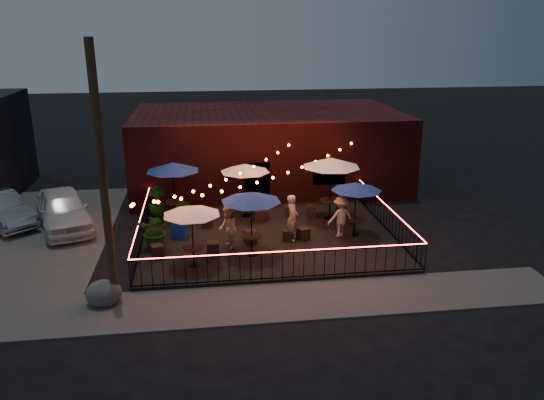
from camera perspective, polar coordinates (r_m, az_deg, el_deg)
The scene contains 37 objects.
ground at distance 19.88m, azimuth 0.27°, elevation -6.37°, with size 110.00×110.00×0.00m, color black.
patio at distance 21.67m, azimuth -0.46°, elevation -4.01°, with size 10.00×8.00×0.15m, color black.
sidewalk at distance 17.00m, azimuth 1.81°, elevation -10.80°, with size 18.00×2.50×0.05m, color #423F3D.
brick_building at distance 28.81m, azimuth -0.49°, elevation 5.61°, with size 14.00×8.00×4.00m.
utility_pole at distance 16.16m, azimuth -17.71°, elevation 2.02°, with size 0.26×0.26×8.00m, color #3B2B18.
fence_front at distance 17.81m, azimuth 1.17°, elevation -7.07°, with size 10.00×0.04×1.04m.
fence_left at distance 21.46m, azimuth -13.85°, elevation -3.11°, with size 0.04×8.00×1.04m.
fence_right at distance 22.59m, azimuth 12.23°, elevation -1.90°, with size 0.04×8.00×1.04m.
festoon_lights at distance 20.49m, azimuth -3.17°, elevation 1.88°, with size 10.02×8.72×1.32m.
cafe_table_0 at distance 18.47m, azimuth -8.66°, elevation -1.18°, with size 2.61×2.61×2.25m.
cafe_table_1 at distance 23.19m, azimuth -10.64°, elevation 3.45°, with size 3.06×3.06×2.56m.
cafe_table_2 at distance 19.10m, azimuth -2.28°, elevation 0.26°, with size 2.82×2.82×2.45m.
cafe_table_3 at distance 23.18m, azimuth -2.92°, elevation 3.40°, with size 2.71×2.71×2.42m.
cafe_table_4 at distance 21.30m, azimuth 9.07°, elevation 1.37°, with size 2.37×2.37×2.23m.
cafe_table_5 at distance 22.93m, azimuth 6.41°, elevation 3.96°, with size 3.07×3.07×2.76m.
bistro_chair_0 at distance 19.97m, azimuth -12.21°, elevation -5.44°, with size 0.42×0.42×0.50m, color black.
bistro_chair_1 at distance 19.86m, azimuth -6.38°, elevation -5.23°, with size 0.43×0.43×0.51m, color black.
bistro_chair_2 at distance 23.25m, azimuth -10.28°, elevation -1.90°, with size 0.41×0.41×0.49m, color black.
bistro_chair_3 at distance 22.57m, azimuth -6.98°, elevation -2.43°, with size 0.37×0.37×0.44m, color black.
bistro_chair_4 at distance 20.83m, azimuth -2.35°, elevation -3.99°, with size 0.43×0.43×0.51m, color black.
bistro_chair_5 at distance 21.09m, azimuth 1.75°, elevation -3.81°, with size 0.37×0.37×0.43m, color black.
bistro_chair_6 at distance 23.12m, azimuth -1.45°, elevation -1.71°, with size 0.42×0.42×0.50m, color black.
bistro_chair_7 at distance 23.71m, azimuth 1.91°, elevation -1.20°, with size 0.42×0.42×0.50m, color black.
bistro_chair_8 at distance 21.20m, azimuth 3.38°, elevation -3.65°, with size 0.41×0.41×0.48m, color black.
bistro_chair_9 at distance 21.72m, azimuth 8.15°, elevation -3.26°, with size 0.40×0.40×0.48m, color black.
bistro_chair_10 at distance 23.73m, azimuth 4.22°, elevation -1.21°, with size 0.43×0.43×0.51m, color black.
bistro_chair_11 at distance 24.39m, azimuth 7.40°, elevation -0.80°, with size 0.41×0.41×0.49m, color black.
patron_a at distance 20.94m, azimuth 2.21°, elevation -1.89°, with size 0.68×0.45×1.86m, color tan.
patron_b at distance 20.15m, azimuth -4.78°, elevation -3.01°, with size 0.83×0.64×1.70m, color tan.
patron_c at distance 21.45m, azimuth 7.39°, elevation -1.79°, with size 1.09×0.62×1.68m, color tan.
potted_shrub_a at distance 20.62m, azimuth -12.37°, elevation -3.24°, with size 1.31×1.14×1.46m, color #123E14.
potted_shrub_b at distance 21.71m, azimuth -9.79°, elevation -1.92°, with size 0.82×0.66×1.50m, color #16360F.
potted_shrub_c at distance 24.10m, azimuth -12.27°, elevation -0.22°, with size 0.76×0.76×1.35m, color #193D12.
cooler at distance 21.56m, azimuth -9.95°, elevation -2.98°, with size 0.75×0.63×0.85m.
boulder at distance 17.45m, azimuth -17.64°, elevation -9.56°, with size 1.00×0.85×0.78m, color #3F3F3B.
car_white at distance 24.25m, azimuth -21.53°, elevation -0.98°, with size 1.96×4.87×1.66m, color silver.
car_silver at distance 25.80m, azimuth -27.17°, elevation -0.92°, with size 1.50×4.31×1.42m, color #9A9BA3.
Camera 1 is at (-2.50, -17.92, 8.25)m, focal length 35.00 mm.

